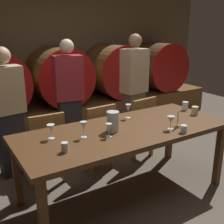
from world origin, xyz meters
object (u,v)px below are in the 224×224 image
chair_center (97,134)px  guest_right (134,90)px  wine_glass_far_left (51,129)px  guest_left (8,113)px  dining_table (125,135)px  wine_glass_right (128,108)px  wine_barrel_center (60,76)px  wine_glass_center (109,127)px  wine_glass_far_right (171,120)px  chair_right (139,124)px  cup_far_left (65,147)px  chair_left (46,144)px  cup_center_right (195,111)px  cup_far_right (185,106)px  wine_glass_left (84,126)px  cup_center_left (184,129)px  wine_barrel_right (114,71)px  wine_barrel_far_right (158,66)px  guest_center (69,99)px  candle_center (178,122)px

chair_center → guest_right: 1.04m
wine_glass_far_left → guest_left: bearing=101.0°
dining_table → wine_glass_right: 0.42m
chair_center → wine_glass_far_left: (-0.78, -0.50, 0.39)m
wine_barrel_center → wine_glass_far_left: bearing=-114.1°
wine_glass_far_left → wine_glass_center: (0.49, -0.25, -0.00)m
wine_barrel_center → dining_table: 2.26m
dining_table → guest_right: size_ratio=1.33×
wine_glass_center → wine_glass_far_right: size_ratio=0.95×
chair_right → cup_far_left: 1.72m
chair_left → wine_glass_far_left: (-0.11, -0.54, 0.39)m
cup_center_right → cup_far_right: size_ratio=0.93×
wine_glass_left → cup_far_right: wine_glass_left is taller
wine_glass_center → guest_left: bearing=119.1°
cup_center_left → cup_far_right: size_ratio=0.72×
wine_barrel_center → chair_center: bearing=-95.4°
chair_left → cup_center_right: 1.82m
wine_glass_far_left → wine_glass_left: 0.31m
wine_barrel_right → wine_barrel_far_right: size_ratio=1.00×
guest_center → wine_glass_right: 1.02m
wine_glass_right → wine_glass_left: bearing=-159.7°
wine_barrel_right → wine_glass_far_left: wine_barrel_right is taller
cup_far_right → candle_center: bearing=-142.7°
guest_center → wine_glass_left: (-0.38, -1.23, 0.05)m
wine_barrel_far_right → dining_table: bearing=-137.0°
wine_glass_left → cup_far_right: 1.52m
wine_glass_far_right → cup_center_left: (0.05, -0.14, -0.06)m
chair_right → wine_glass_left: wine_glass_left is taller
wine_barrel_center → guest_left: guest_left is taller
cup_far_right → chair_right: bearing=123.3°
wine_glass_far_right → chair_center: bearing=111.6°
chair_right → wine_glass_far_left: wine_glass_far_left is taller
wine_barrel_right → cup_far_right: 2.10m
dining_table → guest_left: size_ratio=1.42×
cup_center_right → cup_far_right: bearing=78.1°
wine_glass_far_left → cup_center_left: bearing=-25.1°
candle_center → wine_glass_center: bearing=167.7°
wine_barrel_right → guest_left: guest_left is taller
candle_center → wine_glass_far_right: bearing=-179.6°
wine_barrel_far_right → chair_left: 3.44m
wine_barrel_center → cup_far_left: wine_barrel_center is taller
wine_glass_far_left → wine_barrel_far_right: bearing=33.5°
candle_center → wine_glass_left: bearing=164.1°
wine_barrel_far_right → wine_glass_center: 3.53m
wine_barrel_right → cup_far_left: bearing=-130.1°
wine_glass_far_right → cup_far_left: bearing=176.3°
wine_barrel_right → wine_glass_left: wine_barrel_right is taller
wine_glass_far_left → wine_glass_right: size_ratio=0.86×
wine_glass_far_right → wine_barrel_right: bearing=70.3°
guest_left → wine_glass_far_right: (1.33, -1.38, 0.07)m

